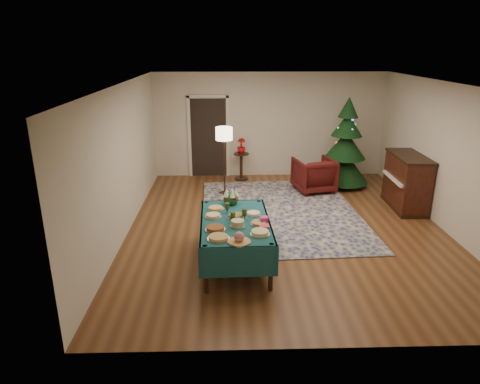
{
  "coord_description": "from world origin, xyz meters",
  "views": [
    {
      "loc": [
        -1.11,
        -7.58,
        3.36
      ],
      "look_at": [
        -0.9,
        -0.59,
        0.93
      ],
      "focal_mm": 32.0,
      "sensor_mm": 36.0,
      "label": 1
    }
  ],
  "objects_px": {
    "side_table": "(241,167)",
    "potted_plant": "(241,149)",
    "piano": "(406,182)",
    "buffet_table": "(235,229)",
    "gift_box": "(264,220)",
    "christmas_tree": "(345,147)",
    "armchair": "(314,173)",
    "floor_lamp": "(224,138)"
  },
  "relations": [
    {
      "from": "buffet_table",
      "to": "side_table",
      "type": "height_order",
      "value": "buffet_table"
    },
    {
      "from": "gift_box",
      "to": "floor_lamp",
      "type": "xyz_separation_m",
      "value": [
        -0.63,
        3.48,
        0.56
      ]
    },
    {
      "from": "floor_lamp",
      "to": "piano",
      "type": "relative_size",
      "value": 1.16
    },
    {
      "from": "buffet_table",
      "to": "armchair",
      "type": "xyz_separation_m",
      "value": [
        1.95,
        3.52,
        -0.15
      ]
    },
    {
      "from": "potted_plant",
      "to": "floor_lamp",
      "type": "bearing_deg",
      "value": -110.47
    },
    {
      "from": "piano",
      "to": "side_table",
      "type": "bearing_deg",
      "value": 148.04
    },
    {
      "from": "side_table",
      "to": "piano",
      "type": "distance_m",
      "value": 4.08
    },
    {
      "from": "piano",
      "to": "floor_lamp",
      "type": "bearing_deg",
      "value": 165.37
    },
    {
      "from": "side_table",
      "to": "potted_plant",
      "type": "relative_size",
      "value": 1.79
    },
    {
      "from": "gift_box",
      "to": "buffet_table",
      "type": "bearing_deg",
      "value": 168.07
    },
    {
      "from": "floor_lamp",
      "to": "armchair",
      "type": "bearing_deg",
      "value": 3.7
    },
    {
      "from": "floor_lamp",
      "to": "potted_plant",
      "type": "height_order",
      "value": "floor_lamp"
    },
    {
      "from": "floor_lamp",
      "to": "side_table",
      "type": "distance_m",
      "value": 1.58
    },
    {
      "from": "floor_lamp",
      "to": "christmas_tree",
      "type": "xyz_separation_m",
      "value": [
        2.95,
        0.54,
        -0.36
      ]
    },
    {
      "from": "buffet_table",
      "to": "armchair",
      "type": "relative_size",
      "value": 2.18
    },
    {
      "from": "buffet_table",
      "to": "piano",
      "type": "relative_size",
      "value": 1.41
    },
    {
      "from": "potted_plant",
      "to": "christmas_tree",
      "type": "xyz_separation_m",
      "value": [
        2.52,
        -0.6,
        0.18
      ]
    },
    {
      "from": "potted_plant",
      "to": "buffet_table",
      "type": "bearing_deg",
      "value": -93.07
    },
    {
      "from": "piano",
      "to": "buffet_table",
      "type": "bearing_deg",
      "value": -147.33
    },
    {
      "from": "gift_box",
      "to": "side_table",
      "type": "relative_size",
      "value": 0.17
    },
    {
      "from": "piano",
      "to": "potted_plant",
      "type": "bearing_deg",
      "value": 148.04
    },
    {
      "from": "side_table",
      "to": "christmas_tree",
      "type": "xyz_separation_m",
      "value": [
        2.52,
        -0.6,
        0.65
      ]
    },
    {
      "from": "potted_plant",
      "to": "side_table",
      "type": "bearing_deg",
      "value": 90.0
    },
    {
      "from": "buffet_table",
      "to": "gift_box",
      "type": "distance_m",
      "value": 0.5
    },
    {
      "from": "buffet_table",
      "to": "armchair",
      "type": "distance_m",
      "value": 4.03
    },
    {
      "from": "side_table",
      "to": "potted_plant",
      "type": "bearing_deg",
      "value": -90.0
    },
    {
      "from": "buffet_table",
      "to": "piano",
      "type": "height_order",
      "value": "piano"
    },
    {
      "from": "buffet_table",
      "to": "gift_box",
      "type": "relative_size",
      "value": 16.37
    },
    {
      "from": "armchair",
      "to": "christmas_tree",
      "type": "bearing_deg",
      "value": -166.75
    },
    {
      "from": "buffet_table",
      "to": "christmas_tree",
      "type": "bearing_deg",
      "value": 54.83
    },
    {
      "from": "side_table",
      "to": "piano",
      "type": "bearing_deg",
      "value": -31.96
    },
    {
      "from": "floor_lamp",
      "to": "piano",
      "type": "bearing_deg",
      "value": -14.63
    },
    {
      "from": "armchair",
      "to": "christmas_tree",
      "type": "height_order",
      "value": "christmas_tree"
    },
    {
      "from": "buffet_table",
      "to": "gift_box",
      "type": "xyz_separation_m",
      "value": [
        0.45,
        -0.09,
        0.2
      ]
    },
    {
      "from": "buffet_table",
      "to": "potted_plant",
      "type": "height_order",
      "value": "potted_plant"
    },
    {
      "from": "side_table",
      "to": "gift_box",
      "type": "bearing_deg",
      "value": -87.49
    },
    {
      "from": "buffet_table",
      "to": "floor_lamp",
      "type": "height_order",
      "value": "floor_lamp"
    },
    {
      "from": "potted_plant",
      "to": "christmas_tree",
      "type": "height_order",
      "value": "christmas_tree"
    },
    {
      "from": "gift_box",
      "to": "christmas_tree",
      "type": "distance_m",
      "value": 4.64
    },
    {
      "from": "potted_plant",
      "to": "piano",
      "type": "height_order",
      "value": "piano"
    },
    {
      "from": "armchair",
      "to": "potted_plant",
      "type": "distance_m",
      "value": 2.01
    },
    {
      "from": "gift_box",
      "to": "armchair",
      "type": "height_order",
      "value": "armchair"
    }
  ]
}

